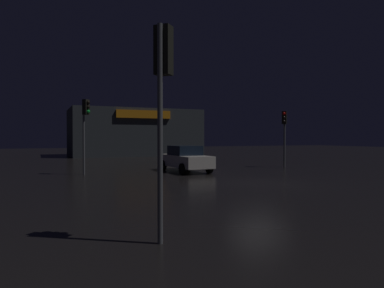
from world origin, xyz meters
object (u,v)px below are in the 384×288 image
Objects in this scene: store_building at (134,133)px; traffic_signal_opposite at (163,76)px; traffic_signal_main at (284,127)px; traffic_signal_cross_left at (85,119)px; car_near at (185,159)px.

store_building is 3.36× the size of traffic_signal_opposite.
store_building reaches higher than traffic_signal_opposite.
traffic_signal_cross_left is at bearing 177.95° from traffic_signal_main.
traffic_signal_opposite is (-8.05, -34.09, 0.65)m from store_building.
traffic_signal_main is 0.91× the size of traffic_signal_opposite.
store_building is 21.82m from traffic_signal_cross_left.
car_near is at bearing 65.81° from traffic_signal_opposite.
traffic_signal_main reaches higher than car_near.
traffic_signal_opposite reaches higher than car_near.
store_building is 3.43× the size of traffic_signal_cross_left.
car_near is (5.92, 13.18, -2.50)m from traffic_signal_opposite.
traffic_signal_cross_left is at bearing 89.42° from traffic_signal_opposite.
traffic_signal_cross_left is at bearing -111.27° from store_building.
traffic_signal_cross_left is 0.93× the size of car_near.
traffic_signal_opposite is 0.95× the size of car_near.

